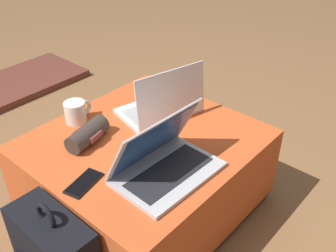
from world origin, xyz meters
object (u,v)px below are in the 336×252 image
object	(u,v)px
wrist_brace	(88,134)
coffee_mug	(76,112)
laptop_near	(164,161)
laptop_far	(162,105)
cell_phone	(84,183)

from	to	relation	value
wrist_brace	coffee_mug	size ratio (longest dim) A/B	1.57
laptop_near	laptop_far	bearing A→B (deg)	44.61
cell_phone	coffee_mug	distance (m)	0.42
laptop_far	cell_phone	distance (m)	0.53
laptop_far	cell_phone	bearing A→B (deg)	24.71
laptop_far	wrist_brace	xyz separation A→B (m)	(-0.35, 0.09, -0.01)
laptop_far	cell_phone	size ratio (longest dim) A/B	2.45
laptop_near	coffee_mug	world-z (taller)	laptop_near
laptop_far	wrist_brace	size ratio (longest dim) A/B	1.87
laptop_near	laptop_far	xyz separation A→B (m)	(0.29, 0.27, 0.00)
cell_phone	wrist_brace	bearing A→B (deg)	124.25
cell_phone	coffee_mug	size ratio (longest dim) A/B	1.20
laptop_near	coffee_mug	bearing A→B (deg)	90.95
cell_phone	wrist_brace	size ratio (longest dim) A/B	0.76
laptop_far	coffee_mug	size ratio (longest dim) A/B	2.93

